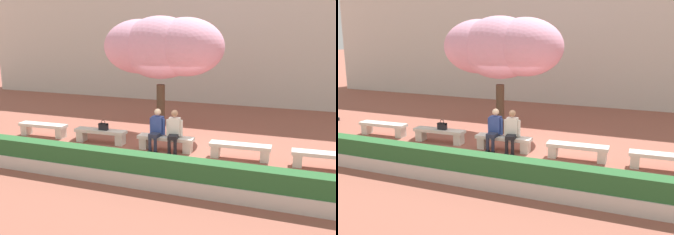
% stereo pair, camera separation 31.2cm
% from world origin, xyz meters
% --- Properties ---
extents(ground_plane, '(100.00, 100.00, 0.00)m').
position_xyz_m(ground_plane, '(0.00, 0.00, 0.00)').
color(ground_plane, '#8E5142').
extents(building_facade, '(28.00, 4.00, 9.25)m').
position_xyz_m(building_facade, '(0.00, 10.03, 4.62)').
color(building_facade, beige).
rests_on(building_facade, ground).
extents(stone_bench_west_end, '(1.77, 0.50, 0.45)m').
position_xyz_m(stone_bench_west_end, '(-4.59, 0.00, 0.30)').
color(stone_bench_west_end, beige).
rests_on(stone_bench_west_end, ground).
extents(stone_bench_near_west, '(1.77, 0.50, 0.45)m').
position_xyz_m(stone_bench_near_west, '(-2.29, 0.00, 0.30)').
color(stone_bench_near_west, beige).
rests_on(stone_bench_near_west, ground).
extents(stone_bench_center, '(1.77, 0.50, 0.45)m').
position_xyz_m(stone_bench_center, '(0.00, 0.00, 0.30)').
color(stone_bench_center, beige).
rests_on(stone_bench_center, ground).
extents(stone_bench_near_east, '(1.77, 0.50, 0.45)m').
position_xyz_m(stone_bench_near_east, '(2.29, 0.00, 0.30)').
color(stone_bench_near_east, beige).
rests_on(stone_bench_near_east, ground).
extents(stone_bench_east_end, '(1.77, 0.50, 0.45)m').
position_xyz_m(stone_bench_east_end, '(4.59, 0.00, 0.30)').
color(stone_bench_east_end, beige).
rests_on(stone_bench_east_end, ground).
extents(person_seated_left, '(0.51, 0.69, 1.29)m').
position_xyz_m(person_seated_left, '(-0.28, -0.05, 0.70)').
color(person_seated_left, black).
rests_on(person_seated_left, ground).
extents(person_seated_right, '(0.50, 0.72, 1.29)m').
position_xyz_m(person_seated_right, '(0.29, -0.05, 0.70)').
color(person_seated_right, black).
rests_on(person_seated_right, ground).
extents(handbag, '(0.30, 0.15, 0.34)m').
position_xyz_m(handbag, '(-2.17, -0.01, 0.58)').
color(handbag, black).
rests_on(handbag, stone_bench_near_west).
extents(cherry_tree_main, '(4.31, 2.67, 4.11)m').
position_xyz_m(cherry_tree_main, '(-0.86, 1.93, 3.05)').
color(cherry_tree_main, '#473323').
rests_on(cherry_tree_main, ground).
extents(planter_hedge_foreground, '(15.23, 0.50, 0.80)m').
position_xyz_m(planter_hedge_foreground, '(0.00, -2.81, 0.39)').
color(planter_hedge_foreground, beige).
rests_on(planter_hedge_foreground, ground).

